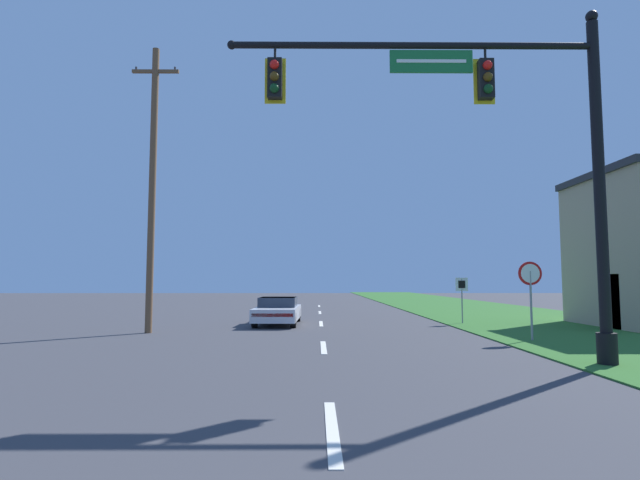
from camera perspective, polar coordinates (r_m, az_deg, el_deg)
grass_verge_right at (r=32.49m, az=19.02°, el=-7.81°), size 10.00×110.00×0.04m
road_center_line at (r=22.70m, az=0.12°, el=-9.55°), size 0.16×34.80×0.01m
signal_mast at (r=12.69m, az=20.91°, el=10.00°), size 8.95×0.47×8.35m
car_ahead at (r=22.49m, az=-4.83°, el=-8.04°), size 1.92×4.69×1.19m
stop_sign at (r=17.48m, az=22.91°, el=-4.52°), size 0.76×0.07×2.50m
route_sign_post at (r=23.51m, az=15.90°, el=-5.49°), size 0.55×0.06×2.03m
utility_pole_near at (r=20.09m, az=-18.61°, el=6.16°), size 1.80×0.26×10.91m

